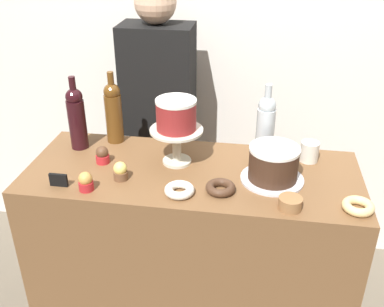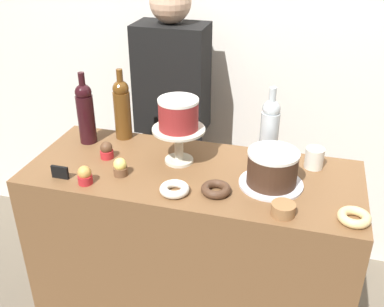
# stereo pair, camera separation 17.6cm
# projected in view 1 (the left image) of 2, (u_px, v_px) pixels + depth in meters

# --- Properties ---
(back_wall) EXTENTS (6.00, 0.05, 2.60)m
(back_wall) POSITION_uv_depth(u_px,v_px,m) (217.00, 34.00, 2.38)
(back_wall) COLOR silver
(back_wall) RESTS_ON ground_plane
(display_counter) EXTENTS (1.35, 0.54, 0.95)m
(display_counter) POSITION_uv_depth(u_px,v_px,m) (192.00, 261.00, 2.03)
(display_counter) COLOR brown
(display_counter) RESTS_ON ground_plane
(cake_stand_pedestal) EXTENTS (0.22, 0.22, 0.15)m
(cake_stand_pedestal) POSITION_uv_depth(u_px,v_px,m) (177.00, 140.00, 1.82)
(cake_stand_pedestal) COLOR beige
(cake_stand_pedestal) RESTS_ON display_counter
(white_layer_cake) EXTENTS (0.16, 0.16, 0.13)m
(white_layer_cake) POSITION_uv_depth(u_px,v_px,m) (176.00, 115.00, 1.77)
(white_layer_cake) COLOR maroon
(white_layer_cake) RESTS_ON cake_stand_pedestal
(silver_serving_platter) EXTENTS (0.25, 0.25, 0.01)m
(silver_serving_platter) POSITION_uv_depth(u_px,v_px,m) (272.00, 179.00, 1.74)
(silver_serving_platter) COLOR silver
(silver_serving_platter) RESTS_ON display_counter
(chocolate_round_cake) EXTENTS (0.19, 0.19, 0.13)m
(chocolate_round_cake) POSITION_uv_depth(u_px,v_px,m) (274.00, 163.00, 1.71)
(chocolate_round_cake) COLOR #3D2619
(chocolate_round_cake) RESTS_ON silver_serving_platter
(wine_bottle_dark_red) EXTENTS (0.08, 0.08, 0.33)m
(wine_bottle_dark_red) POSITION_uv_depth(u_px,v_px,m) (77.00, 117.00, 1.93)
(wine_bottle_dark_red) COLOR black
(wine_bottle_dark_red) RESTS_ON display_counter
(wine_bottle_clear) EXTENTS (0.08, 0.08, 0.33)m
(wine_bottle_clear) POSITION_uv_depth(u_px,v_px,m) (266.00, 126.00, 1.84)
(wine_bottle_clear) COLOR #B2BCC1
(wine_bottle_clear) RESTS_ON display_counter
(wine_bottle_amber) EXTENTS (0.08, 0.08, 0.33)m
(wine_bottle_amber) POSITION_uv_depth(u_px,v_px,m) (113.00, 111.00, 1.98)
(wine_bottle_amber) COLOR #5B3814
(wine_bottle_amber) RESTS_ON display_counter
(cupcake_chocolate) EXTENTS (0.06, 0.06, 0.07)m
(cupcake_chocolate) POSITION_uv_depth(u_px,v_px,m) (102.00, 155.00, 1.85)
(cupcake_chocolate) COLOR red
(cupcake_chocolate) RESTS_ON display_counter
(cupcake_caramel) EXTENTS (0.06, 0.06, 0.07)m
(cupcake_caramel) POSITION_uv_depth(u_px,v_px,m) (86.00, 182.00, 1.67)
(cupcake_caramel) COLOR red
(cupcake_caramel) RESTS_ON display_counter
(cupcake_lemon) EXTENTS (0.06, 0.06, 0.07)m
(cupcake_lemon) POSITION_uv_depth(u_px,v_px,m) (120.00, 171.00, 1.74)
(cupcake_lemon) COLOR brown
(cupcake_lemon) RESTS_ON display_counter
(donut_glazed) EXTENTS (0.11, 0.11, 0.03)m
(donut_glazed) POSITION_uv_depth(u_px,v_px,m) (358.00, 206.00, 1.56)
(donut_glazed) COLOR #E0C17F
(donut_glazed) RESTS_ON display_counter
(donut_chocolate) EXTENTS (0.11, 0.11, 0.03)m
(donut_chocolate) POSITION_uv_depth(u_px,v_px,m) (220.00, 188.00, 1.67)
(donut_chocolate) COLOR #472D1E
(donut_chocolate) RESTS_ON display_counter
(donut_sugar) EXTENTS (0.11, 0.11, 0.03)m
(donut_sugar) POSITION_uv_depth(u_px,v_px,m) (179.00, 190.00, 1.65)
(donut_sugar) COLOR silver
(donut_sugar) RESTS_ON display_counter
(cookie_stack) EXTENTS (0.08, 0.08, 0.04)m
(cookie_stack) POSITION_uv_depth(u_px,v_px,m) (290.00, 203.00, 1.57)
(cookie_stack) COLOR olive
(cookie_stack) RESTS_ON display_counter
(price_sign_chalkboard) EXTENTS (0.07, 0.01, 0.05)m
(price_sign_chalkboard) POSITION_uv_depth(u_px,v_px,m) (58.00, 180.00, 1.70)
(price_sign_chalkboard) COLOR black
(price_sign_chalkboard) RESTS_ON display_counter
(coffee_cup_ceramic) EXTENTS (0.08, 0.08, 0.08)m
(coffee_cup_ceramic) POSITION_uv_depth(u_px,v_px,m) (309.00, 152.00, 1.86)
(coffee_cup_ceramic) COLOR silver
(coffee_cup_ceramic) RESTS_ON display_counter
(barista_figure) EXTENTS (0.36, 0.22, 1.60)m
(barista_figure) POSITION_uv_depth(u_px,v_px,m) (160.00, 131.00, 2.40)
(barista_figure) COLOR black
(barista_figure) RESTS_ON ground_plane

